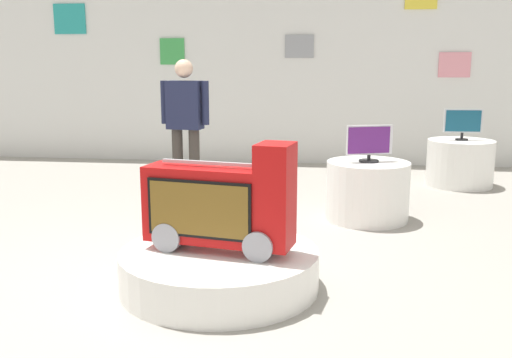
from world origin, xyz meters
TOP-DOWN VIEW (x-y plane):
  - ground_plane at (0.00, 0.00)m, footprint 30.00×30.00m
  - back_wall_display at (0.01, 5.37)m, footprint 12.74×0.13m
  - main_display_pedestal at (0.37, -0.14)m, footprint 1.45×1.45m
  - novelty_firetruck_tv at (0.39, -0.16)m, footprint 1.12×0.52m
  - display_pedestal_left_rear at (1.56, 1.90)m, footprint 0.86×0.86m
  - tv_on_left_rear at (1.56, 1.89)m, footprint 0.48×0.21m
  - display_pedestal_center_rear at (2.91, 3.80)m, footprint 0.87×0.87m
  - tv_on_center_rear at (2.91, 3.80)m, footprint 0.49×0.16m
  - shopper_browsing_near_truck at (-0.44, 2.10)m, footprint 0.56×0.25m

SIDE VIEW (x-z plane):
  - ground_plane at x=0.00m, z-range 0.00..0.00m
  - main_display_pedestal at x=0.37m, z-range 0.00..0.29m
  - display_pedestal_left_rear at x=1.56m, z-range 0.00..0.62m
  - display_pedestal_center_rear at x=2.91m, z-range 0.00..0.62m
  - novelty_firetruck_tv at x=0.39m, z-range 0.21..1.01m
  - tv_on_left_rear at x=1.56m, z-range 0.63..1.01m
  - tv_on_center_rear at x=2.91m, z-range 0.65..1.06m
  - shopper_browsing_near_truck at x=-0.44m, z-range 0.15..1.81m
  - back_wall_display at x=0.01m, z-range 0.01..3.23m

